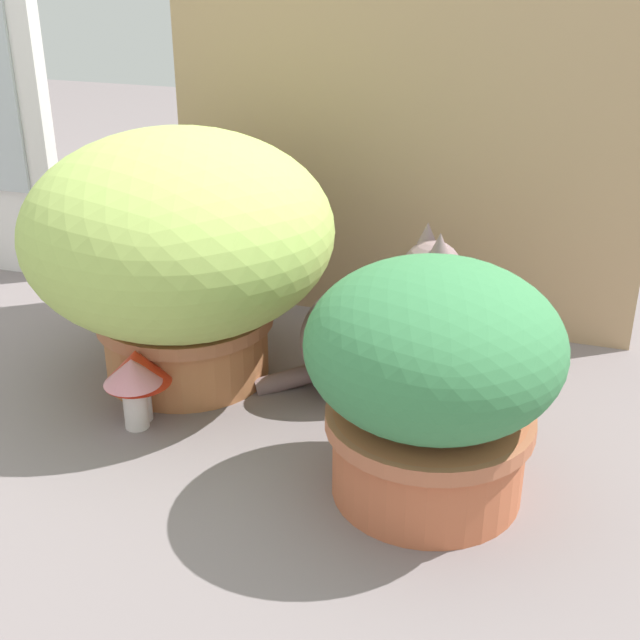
% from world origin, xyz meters
% --- Properties ---
extents(ground_plane, '(6.00, 6.00, 0.00)m').
position_xyz_m(ground_plane, '(0.00, 0.00, 0.00)').
color(ground_plane, slate).
extents(cardboard_backdrop, '(0.99, 0.03, 0.91)m').
position_xyz_m(cardboard_backdrop, '(0.13, 0.46, 0.45)').
color(cardboard_backdrop, tan).
rests_on(cardboard_backdrop, ground).
extents(grass_planter, '(0.56, 0.56, 0.47)m').
position_xyz_m(grass_planter, '(-0.18, 0.08, 0.26)').
color(grass_planter, '#B46E42').
rests_on(grass_planter, ground).
extents(leafy_planter, '(0.37, 0.37, 0.37)m').
position_xyz_m(leafy_planter, '(0.33, -0.15, 0.20)').
color(leafy_planter, '#C16340').
rests_on(leafy_planter, ground).
extents(cat, '(0.38, 0.28, 0.32)m').
position_xyz_m(cat, '(0.18, 0.14, 0.12)').
color(cat, gray).
rests_on(cat, ground).
extents(mushroom_ornament_pink, '(0.10, 0.10, 0.13)m').
position_xyz_m(mushroom_ornament_pink, '(-0.17, -0.12, 0.09)').
color(mushroom_ornament_pink, silver).
rests_on(mushroom_ornament_pink, ground).
extents(mushroom_ornament_red, '(0.12, 0.12, 0.13)m').
position_xyz_m(mushroom_ornament_red, '(-0.18, -0.10, 0.10)').
color(mushroom_ornament_red, silver).
rests_on(mushroom_ornament_red, ground).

